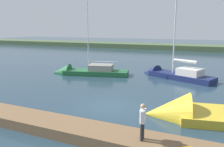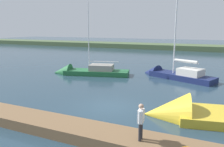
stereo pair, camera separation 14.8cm
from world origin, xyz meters
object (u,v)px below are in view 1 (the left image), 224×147
sailboat_outer_mooring (218,118)px  person_on_dock (143,119)px  sailboat_far_left (171,76)px  sailboat_near_dock (84,73)px

sailboat_outer_mooring → person_on_dock: size_ratio=6.93×
sailboat_far_left → sailboat_near_dock: 9.72m
sailboat_outer_mooring → person_on_dock: sailboat_outer_mooring is taller
sailboat_far_left → sailboat_outer_mooring: (-4.48, 10.78, -0.06)m
sailboat_far_left → sailboat_outer_mooring: sailboat_outer_mooring is taller
sailboat_far_left → sailboat_outer_mooring: bearing=135.0°
sailboat_outer_mooring → person_on_dock: (3.03, 5.02, 1.33)m
sailboat_outer_mooring → sailboat_far_left: bearing=-78.8°
sailboat_near_dock → sailboat_outer_mooring: size_ratio=0.81×
sailboat_outer_mooring → sailboat_near_dock: bearing=-42.4°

